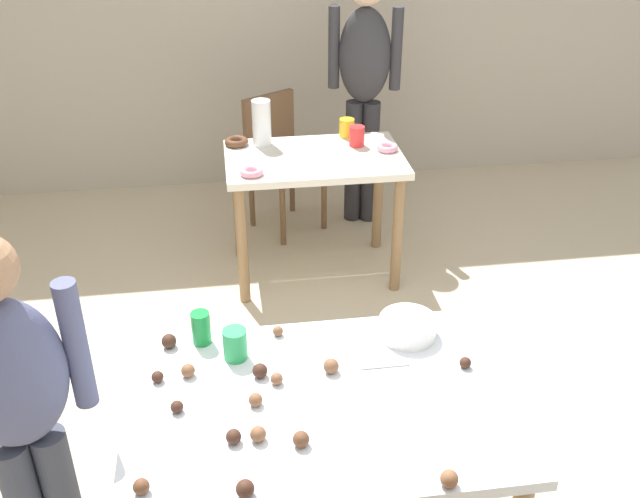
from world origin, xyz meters
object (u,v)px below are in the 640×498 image
Objects in this scene: person_adult_far at (364,76)px; soda_can at (201,328)px; chair_far_table at (279,155)px; person_girl_near at (19,409)px; dining_table_far at (314,177)px; mixing_bowl at (408,327)px; pitcher_far at (262,123)px; dining_table_near at (319,422)px.

soda_can is (-1.02, -2.26, -0.18)m from person_adult_far.
person_girl_near is (-1.00, -2.65, 0.34)m from chair_far_table.
person_girl_near is at bearing -144.73° from soda_can.
dining_table_far is 8.06× the size of soda_can.
soda_can reaches higher than dining_table_far.
pitcher_far reaches higher than mixing_bowl.
person_girl_near is 2.36m from pitcher_far.
dining_table_near is 0.53m from soda_can.
dining_table_near is 0.48m from mixing_bowl.
pitcher_far is at bearing -106.49° from chair_far_table.
mixing_bowl is at bearing 13.91° from person_girl_near.
soda_can is 1.86m from pitcher_far.
mixing_bowl is (0.24, -2.34, 0.29)m from chair_far_table.
chair_far_table is 2.85m from person_girl_near.
person_girl_near is 7.00× the size of mixing_bowl.
soda_can is at bearing -100.73° from pitcher_far.
person_girl_near is 1.28m from mixing_bowl.
dining_table_near is at bearing -89.55° from pitcher_far.
person_girl_near is at bearing -110.76° from chair_far_table.
mixing_bowl is at bearing -4.94° from soda_can.
dining_table_far is 1.69m from mixing_bowl.
person_girl_near is (-0.89, -0.02, 0.19)m from dining_table_near.
person_adult_far is (0.54, -0.01, 0.50)m from chair_far_table.
soda_can is at bearing 35.27° from person_girl_near.
chair_far_table is (-0.14, 0.66, -0.12)m from dining_table_far.
dining_table_near is 2.72m from person_adult_far.
person_girl_near is at bearing -166.09° from mixing_bowl.
soda_can is 0.47× the size of pitcher_far.
person_adult_far reaches higher than chair_far_table.
dining_table_near is 2.19m from pitcher_far.
dining_table_near is at bearing -140.74° from mixing_bowl.
chair_far_table reaches higher than mixing_bowl.
dining_table_near is at bearing -92.51° from chair_far_table.
person_girl_near reaches higher than soda_can.
person_adult_far is 2.49m from soda_can.
chair_far_table is at bearing 73.51° from pitcher_far.
person_girl_near reaches higher than pitcher_far.
dining_table_far is (0.25, 1.97, -0.03)m from dining_table_near.
dining_table_far is at bearing -38.02° from pitcher_far.
dining_table_far is 2.30m from person_girl_near.
soda_can reaches higher than dining_table_near.
pitcher_far is (-0.67, -0.44, -0.11)m from person_adult_far.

